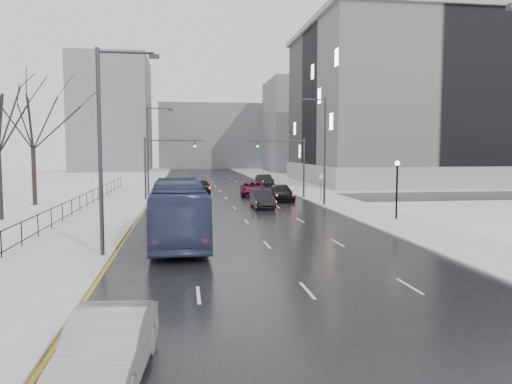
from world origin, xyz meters
name	(u,v)px	position (x,y,z in m)	size (l,w,h in m)	color
road	(219,190)	(0.00, 60.00, 0.02)	(16.00, 150.00, 0.04)	black
cross_road	(227,199)	(0.00, 48.00, 0.02)	(130.00, 10.00, 0.04)	black
sidewalk_left	(136,191)	(-10.50, 60.00, 0.08)	(5.00, 150.00, 0.16)	silver
sidewalk_right	(298,189)	(10.50, 60.00, 0.08)	(5.00, 150.00, 0.16)	silver
park_strip	(58,192)	(-20.00, 60.00, 0.06)	(14.00, 150.00, 0.12)	white
tree_park_d	(1,221)	(-17.80, 34.00, 0.00)	(8.75, 8.75, 12.50)	black
tree_park_e	(35,206)	(-18.20, 44.00, 0.00)	(9.45, 9.45, 13.50)	black
iron_fence	(55,215)	(-13.00, 30.00, 0.91)	(0.06, 70.00, 1.30)	black
streetlight_r_mid	(322,146)	(8.17, 40.00, 5.62)	(2.95, 0.25, 10.00)	#2D2D33
streetlight_l_near	(105,142)	(-8.17, 20.00, 5.62)	(2.95, 0.25, 10.00)	#2D2D33
streetlight_l_far	(150,146)	(-8.17, 52.00, 5.62)	(2.95, 0.25, 10.00)	#2D2D33
lamppost_r_mid	(397,181)	(11.00, 30.00, 2.94)	(0.36, 0.36, 4.28)	black
mast_signal_right	(294,160)	(7.33, 48.00, 4.11)	(6.10, 0.33, 6.50)	#2D2D33
mast_signal_left	(156,161)	(-7.33, 48.00, 4.11)	(6.10, 0.33, 6.50)	#2D2D33
no_uturn_sign	(321,179)	(9.20, 44.00, 2.30)	(0.60, 0.06, 2.70)	#2D2D33
civic_building	(429,113)	(35.00, 72.00, 11.21)	(41.00, 31.00, 24.80)	gray
bldg_far_right	(317,126)	(28.00, 115.00, 11.00)	(24.00, 20.00, 22.00)	slate
bldg_far_left	(112,115)	(-22.00, 125.00, 14.00)	(18.00, 22.00, 28.00)	slate
bldg_far_center	(213,137)	(4.00, 140.00, 9.00)	(30.00, 18.00, 18.00)	slate
sedan_left_near	(108,347)	(-6.20, 6.62, 0.81)	(1.64, 4.70, 1.55)	#A7A6AA
bus	(178,211)	(-4.82, 23.85, 1.77)	(2.90, 12.41, 3.46)	navy
sedan_center_near	(195,200)	(-3.50, 39.09, 0.89)	(2.00, 4.98, 1.70)	black
sedan_right_near	(262,199)	(2.45, 39.21, 0.85)	(1.71, 4.90, 1.61)	black
sedan_right_cross	(253,189)	(3.24, 51.14, 0.85)	(2.68, 5.82, 1.62)	#520E2A
sedan_right_far	(282,193)	(5.47, 45.36, 0.81)	(2.15, 5.29, 1.54)	black
sedan_center_far	(202,186)	(-2.27, 56.29, 0.84)	(1.90, 4.72, 1.61)	black
sedan_right_distant	(265,180)	(7.20, 67.06, 0.85)	(1.70, 4.89, 1.61)	black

